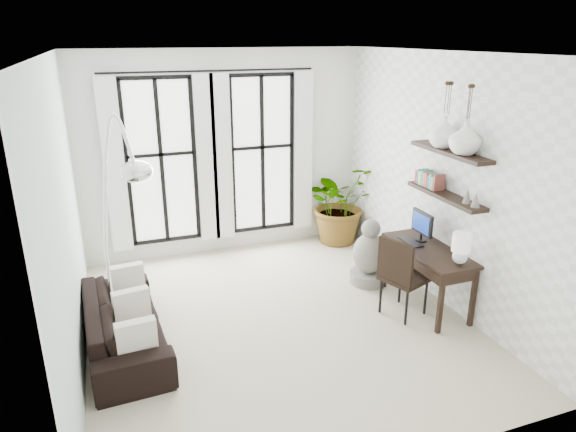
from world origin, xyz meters
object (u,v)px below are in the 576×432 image
plant (340,203)px  desk_chair (400,273)px  desk (430,254)px  buddha (369,257)px  arc_lamp (119,188)px  sofa (124,324)px

plant → desk_chair: bearing=-98.5°
desk → buddha: bearing=112.0°
arc_lamp → buddha: 3.59m
desk_chair → arc_lamp: arc_lamp is taller
sofa → desk: 3.79m
desk_chair → arc_lamp: size_ratio=0.40×
arc_lamp → desk: bearing=-8.5°
plant → desk_chair: (-0.38, -2.55, -0.09)m
desk_chair → desk: bearing=-13.0°
desk → buddha: (-0.36, 0.90, -0.35)m
desk → arc_lamp: bearing=171.5°
plant → desk_chair: plant is taller
buddha → arc_lamp: bearing=-173.8°
desk_chair → arc_lamp: (-3.17, 0.61, 1.24)m
desk_chair → arc_lamp: bearing=148.0°
sofa → desk: bearing=-98.9°
sofa → desk_chair: desk_chair is taller
sofa → plant: plant is taller
desk → desk_chair: (-0.46, -0.07, -0.15)m
arc_lamp → desk_chair: bearing=-10.8°
sofa → buddha: buddha is taller
desk → sofa: bearing=173.9°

